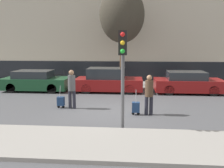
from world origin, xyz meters
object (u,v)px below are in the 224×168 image
(trolley_right, at_px, (136,107))
(parked_bicycle, at_px, (67,79))
(parked_car_0, at_px, (36,81))
(pedestrian_left, at_px, (72,87))
(parked_car_2, at_px, (188,83))
(bare_tree_near_crossing, at_px, (122,15))
(trolley_left, at_px, (61,101))
(parked_car_1, at_px, (108,81))
(traffic_light, at_px, (123,60))
(pedestrian_right, at_px, (149,92))

(trolley_right, height_order, parked_bicycle, trolley_right)
(parked_car_0, bearing_deg, pedestrian_left, -51.17)
(parked_car_2, bearing_deg, trolley_right, -122.13)
(trolley_right, xyz_separation_m, bare_tree_near_crossing, (-0.93, 7.12, 4.55))
(trolley_left, bearing_deg, parked_car_1, 67.09)
(parked_car_0, bearing_deg, traffic_light, -50.05)
(parked_car_1, bearing_deg, pedestrian_right, -66.34)
(traffic_light, bearing_deg, bare_tree_near_crossing, 92.78)
(trolley_right, bearing_deg, parked_bicycle, 124.28)
(parked_car_2, distance_m, pedestrian_left, 7.49)
(trolley_left, height_order, bare_tree_near_crossing, bare_tree_near_crossing)
(parked_car_2, relative_size, bare_tree_near_crossing, 0.61)
(parked_car_1, relative_size, pedestrian_right, 2.45)
(bare_tree_near_crossing, bearing_deg, parked_bicycle, 179.01)
(pedestrian_right, bearing_deg, parked_car_1, 106.35)
(parked_car_0, relative_size, bare_tree_near_crossing, 0.62)
(parked_car_0, relative_size, parked_bicycle, 2.34)
(parked_bicycle, bearing_deg, traffic_light, -64.17)
(parked_car_2, relative_size, trolley_left, 3.81)
(parked_car_2, height_order, bare_tree_near_crossing, bare_tree_near_crossing)
(parked_bicycle, bearing_deg, parked_car_0, -123.40)
(pedestrian_left, distance_m, parked_bicycle, 6.68)
(parked_car_2, xyz_separation_m, bare_tree_near_crossing, (-4.13, 2.02, 4.25))
(pedestrian_left, relative_size, parked_bicycle, 1.02)
(pedestrian_left, xyz_separation_m, trolley_right, (2.94, -0.83, -0.70))
(trolley_left, xyz_separation_m, trolley_right, (3.48, -0.87, 0.01))
(parked_car_0, bearing_deg, trolley_left, -55.74)
(trolley_left, distance_m, bare_tree_near_crossing, 8.15)
(parked_car_1, distance_m, trolley_left, 4.66)
(trolley_left, distance_m, parked_bicycle, 6.48)
(parked_car_2, relative_size, traffic_light, 1.20)
(parked_car_0, xyz_separation_m, pedestrian_left, (3.39, -4.21, 0.41))
(parked_car_1, bearing_deg, parked_car_0, -178.66)
(pedestrian_right, bearing_deg, parked_bicycle, 120.11)
(parked_car_0, xyz_separation_m, trolley_right, (6.32, -5.04, -0.29))
(trolley_right, bearing_deg, traffic_light, -104.12)
(trolley_left, relative_size, traffic_light, 0.31)
(bare_tree_near_crossing, bearing_deg, parked_car_1, -110.80)
(parked_car_2, bearing_deg, pedestrian_left, -145.16)
(pedestrian_left, height_order, trolley_right, pedestrian_left)
(parked_car_1, bearing_deg, trolley_right, -71.94)
(pedestrian_right, distance_m, bare_tree_near_crossing, 8.20)
(parked_car_1, bearing_deg, bare_tree_near_crossing, 69.20)
(traffic_light, bearing_deg, pedestrian_left, 131.59)
(trolley_left, distance_m, traffic_light, 4.62)
(traffic_light, bearing_deg, pedestrian_right, 62.75)
(pedestrian_left, height_order, pedestrian_right, pedestrian_left)
(pedestrian_right, height_order, parked_bicycle, pedestrian_right)
(parked_car_0, relative_size, trolley_left, 3.88)
(pedestrian_left, relative_size, pedestrian_right, 1.06)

